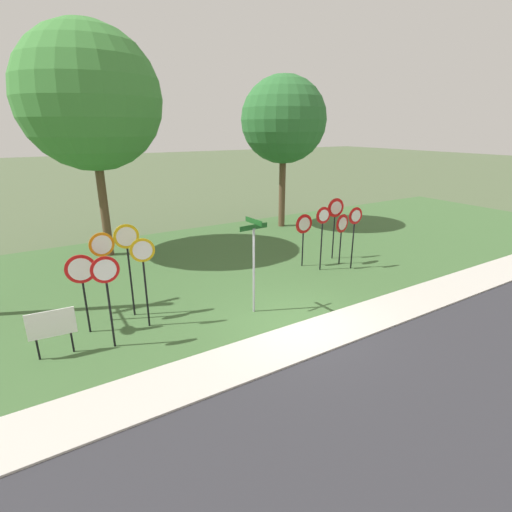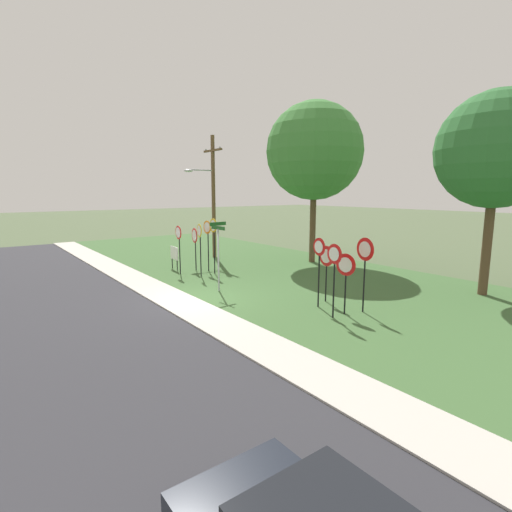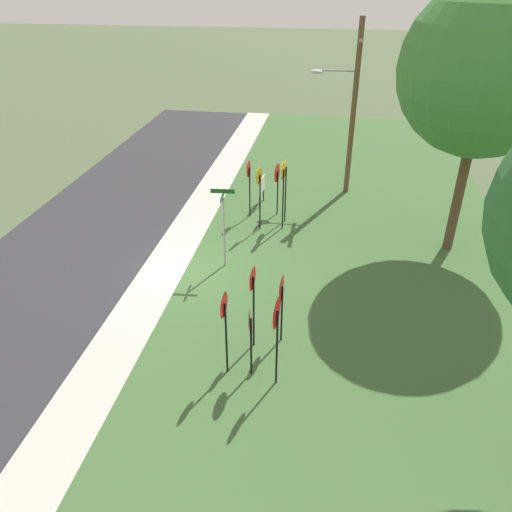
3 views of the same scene
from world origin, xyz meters
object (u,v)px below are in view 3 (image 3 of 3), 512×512
Objects in this scene: stop_sign_near_left at (277,178)px; yield_sign_near_left at (281,294)px; street_name_post at (224,221)px; oak_tree_left at (486,70)px; yield_sign_far_right at (276,321)px; stop_sign_far_right at (285,178)px; stop_sign_far_left at (259,186)px; stop_sign_far_center at (249,177)px; stop_sign_near_right at (283,181)px; yield_sign_far_left at (252,289)px; yield_sign_near_right at (224,315)px; yield_sign_center at (250,326)px; utility_pole at (351,103)px; notice_board at (262,187)px.

stop_sign_near_left is 1.05× the size of yield_sign_near_left.
oak_tree_left is at bearing 104.06° from street_name_post.
yield_sign_far_right is 0.28× the size of oak_tree_left.
oak_tree_left is at bearing 76.84° from stop_sign_far_right.
stop_sign_far_left is 1.26m from stop_sign_far_center.
stop_sign_near_right reaches higher than stop_sign_far_left.
stop_sign_far_right is at bearing 39.83° from stop_sign_near_left.
stop_sign_far_right is at bearing 143.72° from stop_sign_far_left.
yield_sign_far_right is at bearing 36.13° from yield_sign_far_left.
yield_sign_near_right is 0.70m from yield_sign_center.
utility_pole reaches higher than street_name_post.
stop_sign_near_right is 0.97× the size of street_name_post.
yield_sign_far_left is at bearing 18.53° from street_name_post.
stop_sign_far_right reaches higher than stop_sign_far_center.
yield_sign_center is 10.94m from notice_board.
stop_sign_near_left is at bearing 174.44° from yield_sign_center.
yield_sign_far_left is 1.62m from yield_sign_far_right.
stop_sign_near_left is 10.23m from yield_sign_far_right.
stop_sign_near_right reaches higher than stop_sign_near_left.
utility_pole reaches higher than stop_sign_far_right.
yield_sign_center is 0.23× the size of oak_tree_left.
notice_board is (-2.26, -1.18, -1.25)m from stop_sign_near_right.
utility_pole is at bearing 179.79° from yield_sign_far_right.
notice_board is (-5.50, 0.51, -0.93)m from street_name_post.
stop_sign_far_left is at bearing 11.03° from notice_board.
stop_sign_far_left is at bearing -166.86° from yield_sign_far_left.
utility_pole is (-12.95, 2.31, 2.59)m from yield_sign_center.
stop_sign_far_left is at bearing 178.53° from yield_sign_center.
utility_pole is at bearing 154.31° from stop_sign_near_right.
stop_sign_far_left is 7.11m from yield_sign_near_left.
utility_pole is (-7.62, 4.14, 2.41)m from street_name_post.
yield_sign_center reaches higher than notice_board.
yield_sign_far_left is at bearing 3.87° from stop_sign_near_right.
yield_sign_far_right is at bearing 85.12° from yield_sign_near_right.
stop_sign_near_right is 5.44m from utility_pole.
stop_sign_far_right is 1.27× the size of yield_sign_center.
utility_pole reaches higher than yield_sign_near_left.
stop_sign_near_left is 0.86× the size of yield_sign_far_right.
stop_sign_far_center is at bearing -48.95° from utility_pole.
stop_sign_far_center is 0.99× the size of yield_sign_near_right.
stop_sign_far_right is at bearing -101.14° from oak_tree_left.
utility_pole reaches higher than stop_sign_far_left.
yield_sign_near_left is at bearing 18.76° from stop_sign_far_center.
oak_tree_left reaches higher than stop_sign_far_left.
yield_sign_near_right is at bearing -41.11° from oak_tree_left.
yield_sign_far_left reaches higher than yield_sign_center.
oak_tree_left is at bearing 142.24° from yield_sign_far_left.
yield_sign_far_right is (0.20, 1.33, 0.12)m from yield_sign_near_right.
yield_sign_near_left is at bearing 3.48° from stop_sign_far_right.
yield_sign_center is (1.48, -0.62, -0.04)m from yield_sign_near_left.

